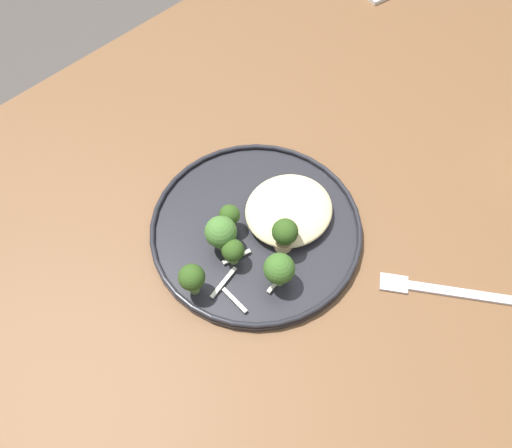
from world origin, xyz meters
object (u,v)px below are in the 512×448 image
seared_scallop_tiny_bay (283,243)px  broccoli_floret_tall_stalk (233,251)px  seared_scallop_left_edge (265,212)px  broccoli_floret_split_head (230,216)px  broccoli_floret_small_sprig (285,233)px  broccoli_floret_rear_charred (221,233)px  seared_scallop_half_hidden (279,196)px  dinner_fork (446,291)px  broccoli_floret_beside_noodles (192,278)px  seared_scallop_right_edge (287,229)px  broccoli_floret_center_pile (279,269)px  dinner_plate (256,228)px

seared_scallop_tiny_bay → broccoli_floret_tall_stalk: (0.06, -0.03, 0.02)m
seared_scallop_left_edge → broccoli_floret_split_head: 0.05m
broccoli_floret_small_sprig → broccoli_floret_split_head: bearing=-67.9°
broccoli_floret_rear_charred → broccoli_floret_tall_stalk: size_ratio=1.33×
seared_scallop_half_hidden → dinner_fork: size_ratio=0.18×
broccoli_floret_beside_noodles → dinner_fork: 0.33m
seared_scallop_right_edge → broccoli_floret_small_sprig: (0.02, 0.01, 0.03)m
broccoli_floret_tall_stalk → broccoli_floret_center_pile: 0.07m
broccoli_floret_rear_charred → broccoli_floret_beside_noodles: size_ratio=1.06×
seared_scallop_tiny_bay → broccoli_floret_tall_stalk: broccoli_floret_tall_stalk is taller
seared_scallop_left_edge → broccoli_floret_tall_stalk: size_ratio=0.54×
seared_scallop_left_edge → broccoli_floret_center_pile: size_ratio=0.42×
seared_scallop_left_edge → broccoli_floret_tall_stalk: 0.08m
broccoli_floret_beside_noodles → dinner_fork: size_ratio=0.34×
dinner_plate → broccoli_floret_small_sprig: (-0.01, 0.05, 0.04)m
dinner_plate → broccoli_floret_rear_charred: 0.06m
seared_scallop_half_hidden → dinner_plate: bearing=10.8°
broccoli_floret_split_head → dinner_fork: size_ratio=0.29×
broccoli_floret_center_pile → seared_scallop_half_hidden: bearing=-136.1°
seared_scallop_left_edge → broccoli_floret_center_pile: broccoli_floret_center_pile is taller
dinner_plate → broccoli_floret_center_pile: 0.09m
broccoli_floret_split_head → broccoli_floret_center_pile: 0.10m
broccoli_floret_beside_noodles → broccoli_floret_split_head: size_ratio=1.18×
seared_scallop_right_edge → seared_scallop_half_hidden: (-0.03, -0.04, -0.00)m
broccoli_floret_rear_charred → seared_scallop_tiny_bay: bearing=133.7°
broccoli_floret_center_pile → broccoli_floret_beside_noodles: bearing=-38.0°
dinner_plate → seared_scallop_right_edge: bearing=125.0°
seared_scallop_half_hidden → broccoli_floret_rear_charred: 0.11m
seared_scallop_left_edge → broccoli_floret_rear_charred: size_ratio=0.41×
seared_scallop_tiny_bay → seared_scallop_half_hidden: bearing=-131.4°
seared_scallop_left_edge → dinner_fork: 0.26m
seared_scallop_right_edge → seared_scallop_tiny_bay: 0.02m
seared_scallop_right_edge → dinner_fork: seared_scallop_right_edge is taller
dinner_plate → seared_scallop_tiny_bay: (-0.00, 0.05, 0.01)m
seared_scallop_right_edge → broccoli_floret_split_head: bearing=-50.7°
broccoli_floret_beside_noodles → broccoli_floret_tall_stalk: size_ratio=1.26×
seared_scallop_left_edge → broccoli_floret_small_sprig: bearing=72.2°
dinner_plate → seared_scallop_left_edge: bearing=-169.2°
broccoli_floret_beside_noodles → broccoli_floret_split_head: 0.10m
broccoli_floret_tall_stalk → broccoli_floret_split_head: bearing=-128.5°
seared_scallop_tiny_bay → broccoli_floret_split_head: 0.08m
seared_scallop_right_edge → seared_scallop_half_hidden: seared_scallop_right_edge is taller
seared_scallop_left_edge → broccoli_floret_tall_stalk: (0.08, 0.02, 0.01)m
broccoli_floret_beside_noodles → broccoli_floret_tall_stalk: 0.07m
broccoli_floret_split_head → broccoli_floret_small_sprig: broccoli_floret_small_sprig is taller
seared_scallop_half_hidden → broccoli_floret_center_pile: size_ratio=0.52×
seared_scallop_right_edge → seared_scallop_half_hidden: bearing=-124.6°
broccoli_floret_split_head → broccoli_floret_tall_stalk: bearing=51.5°
broccoli_floret_beside_noodles → dinner_plate: bearing=-174.7°
dinner_plate → broccoli_floret_tall_stalk: size_ratio=6.72×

